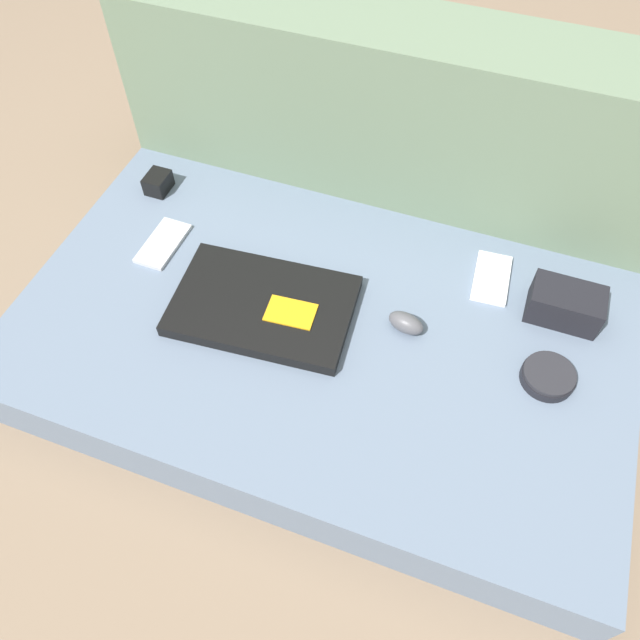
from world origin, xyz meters
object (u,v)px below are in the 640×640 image
object	(u,v)px
speaker_puck	(548,376)
charger_brick	(158,183)
laptop	(263,306)
phone_silver	(163,243)
phone_black	(492,278)
camera_pouch	(565,304)
computer_mouse	(406,323)

from	to	relation	value
speaker_puck	charger_brick	xyz separation A→B (m)	(-0.87, 0.20, 0.01)
laptop	phone_silver	bearing A→B (deg)	157.35
laptop	speaker_puck	distance (m)	0.52
speaker_puck	phone_black	world-z (taller)	speaker_puck
camera_pouch	charger_brick	xyz separation A→B (m)	(-0.87, 0.05, -0.01)
computer_mouse	camera_pouch	size ratio (longest dim) A/B	0.57
charger_brick	speaker_puck	bearing A→B (deg)	-12.84
phone_silver	phone_black	size ratio (longest dim) A/B	1.02
computer_mouse	camera_pouch	distance (m)	0.30
speaker_puck	phone_silver	bearing A→B (deg)	176.06
laptop	speaker_puck	bearing A→B (deg)	-1.67
laptop	phone_silver	distance (m)	0.27
phone_silver	camera_pouch	distance (m)	0.79
camera_pouch	charger_brick	world-z (taller)	camera_pouch
computer_mouse	speaker_puck	bearing A→B (deg)	7.47
phone_silver	charger_brick	size ratio (longest dim) A/B	2.27
laptop	charger_brick	bearing A→B (deg)	141.83
camera_pouch	charger_brick	bearing A→B (deg)	176.95
camera_pouch	charger_brick	distance (m)	0.88
computer_mouse	speaker_puck	size ratio (longest dim) A/B	0.80
phone_black	camera_pouch	xyz separation A→B (m)	(0.14, -0.04, 0.03)
charger_brick	phone_silver	bearing A→B (deg)	-58.85
laptop	phone_black	bearing A→B (deg)	24.83
phone_black	speaker_puck	bearing A→B (deg)	-59.07
computer_mouse	phone_silver	size ratio (longest dim) A/B	0.57
phone_silver	computer_mouse	bearing A→B (deg)	-2.73
phone_silver	camera_pouch	world-z (taller)	camera_pouch
camera_pouch	laptop	bearing A→B (deg)	-161.08
laptop	speaker_puck	size ratio (longest dim) A/B	3.75
phone_silver	phone_black	bearing A→B (deg)	13.04
laptop	charger_brick	xyz separation A→B (m)	(-0.35, 0.23, 0.01)
phone_black	charger_brick	distance (m)	0.74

